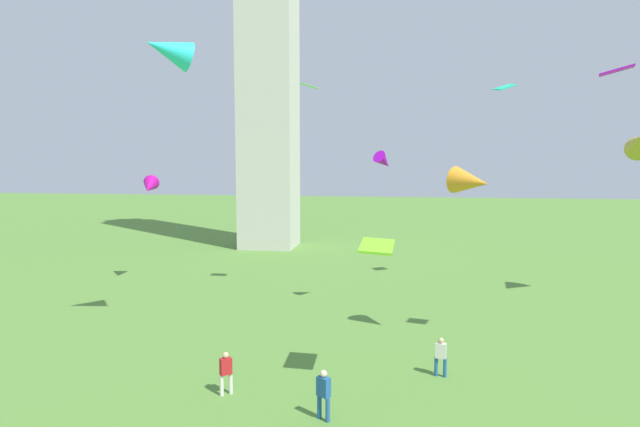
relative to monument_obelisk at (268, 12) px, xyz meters
name	(u,v)px	position (x,y,z in m)	size (l,w,h in m)	color
monument_obelisk	(268,12)	(0.00, 0.00, 0.00)	(5.12, 5.12, 44.70)	beige
person_0	(324,392)	(10.21, -34.59, -21.39)	(0.51, 0.46, 1.70)	#235693
person_1	(226,371)	(6.43, -33.19, -21.44)	(0.47, 0.45, 1.59)	silver
person_2	(441,355)	(14.27, -30.34, -21.46)	(0.48, 0.31, 1.57)	#235693
kite_flying_0	(505,87)	(19.03, -15.30, -9.28)	(1.46, 1.23, 0.55)	#1CCB9C
kite_flying_1	(377,246)	(11.79, -31.94, -16.94)	(1.27, 1.76, 0.39)	#7ADB23
kite_flying_2	(639,143)	(25.91, -18.30, -12.89)	(2.17, 2.71, 1.99)	gold
kite_flying_4	(149,187)	(-4.10, -17.07, -15.64)	(1.44, 1.97, 1.52)	#B30E8C
kite_flying_5	(471,182)	(15.69, -26.81, -14.80)	(2.18, 2.13, 1.36)	orange
kite_flying_6	(384,161)	(11.69, -21.68, -13.92)	(1.33, 1.47, 1.18)	#A20DC3
kite_flying_7	(168,50)	(2.50, -28.49, -9.06)	(2.56, 2.41, 1.80)	#27D6DC
kite_flying_8	(309,86)	(7.16, -19.18, -9.48)	(1.10, 0.88, 0.49)	green
kite_flying_9	(617,70)	(20.89, -28.44, -10.36)	(1.41, 1.19, 0.39)	#C310E9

